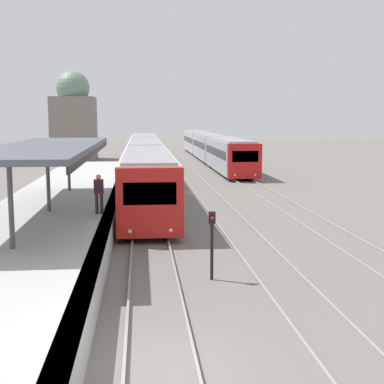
# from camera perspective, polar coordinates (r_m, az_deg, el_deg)

# --- Properties ---
(ground_plane) EXTENTS (240.00, 240.00, 0.00)m
(ground_plane) POSITION_cam_1_polar(r_m,az_deg,el_deg) (11.16, -3.37, -18.55)
(ground_plane) COLOR slate
(track_platform_line) EXTENTS (1.51, 120.00, 0.15)m
(track_platform_line) POSITION_cam_1_polar(r_m,az_deg,el_deg) (11.13, -3.38, -18.20)
(track_platform_line) COLOR gray
(track_platform_line) RESTS_ON ground_plane
(track_middle_line) EXTENTS (1.51, 120.00, 0.15)m
(track_middle_line) POSITION_cam_1_polar(r_m,az_deg,el_deg) (11.90, 16.49, -16.74)
(track_middle_line) COLOR gray
(track_middle_line) RESTS_ON ground_plane
(platform_canopy) EXTENTS (4.00, 16.70, 2.87)m
(platform_canopy) POSITION_cam_1_polar(r_m,az_deg,el_deg) (23.59, -15.11, 4.58)
(platform_canopy) COLOR #4C515B
(platform_canopy) RESTS_ON station_platform
(person_on_platform) EXTENTS (0.40, 0.40, 1.66)m
(person_on_platform) POSITION_cam_1_polar(r_m,az_deg,el_deg) (22.67, -9.92, 0.15)
(person_on_platform) COLOR #2D2D33
(person_on_platform) RESTS_ON station_platform
(train_near) EXTENTS (2.69, 45.15, 3.17)m
(train_near) POSITION_cam_1_polar(r_m,az_deg,el_deg) (43.36, -5.04, 3.61)
(train_near) COLOR red
(train_near) RESTS_ON ground_plane
(train_far) EXTENTS (2.68, 42.86, 3.12)m
(train_far) POSITION_cam_1_polar(r_m,az_deg,el_deg) (62.87, 1.91, 4.93)
(train_far) COLOR red
(train_far) RESTS_ON ground_plane
(signal_post_near) EXTENTS (0.20, 0.21, 2.14)m
(signal_post_near) POSITION_cam_1_polar(r_m,az_deg,el_deg) (16.46, 2.14, -4.97)
(signal_post_near) COLOR black
(signal_post_near) RESTS_ON ground_plane
(distant_domed_building) EXTENTS (5.14, 5.14, 10.52)m
(distant_domed_building) POSITION_cam_1_polar(r_m,az_deg,el_deg) (66.13, -12.50, 7.62)
(distant_domed_building) COLOR slate
(distant_domed_building) RESTS_ON ground_plane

